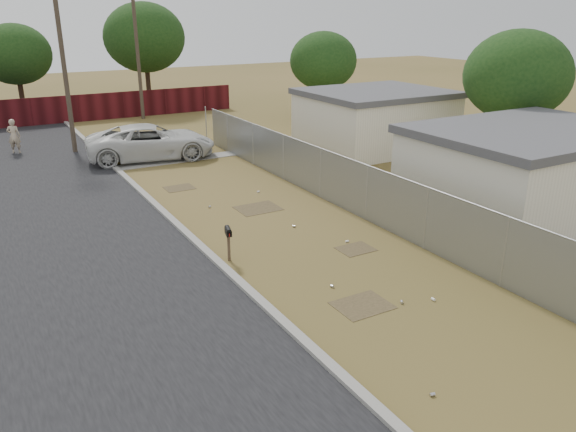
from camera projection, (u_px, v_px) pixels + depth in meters
ground at (291, 236)px, 18.71m from camera, size 120.00×120.00×0.00m
street at (40, 201)px, 22.10m from camera, size 15.10×60.00×0.12m
chainlink_fence at (350, 191)px, 20.73m from camera, size 0.10×27.06×2.02m
privacy_fence at (15, 113)px, 35.96m from camera, size 30.00×0.12×1.80m
utility_poles at (56, 55)px, 32.22m from camera, size 12.60×8.24×9.00m
houses at (442, 141)px, 25.26m from camera, size 9.30×17.24×3.10m
horizon_trees at (122, 51)px, 36.70m from camera, size 33.32×31.94×7.78m
mailbox at (228, 234)px, 16.55m from camera, size 0.26×0.47×1.07m
pickup_truck at (151, 142)px, 28.18m from camera, size 6.71×3.97×1.75m
pedestrian at (14, 136)px, 29.35m from camera, size 0.77×0.66×1.80m
scattered_litter at (323, 255)px, 17.12m from camera, size 3.19×13.42×0.07m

